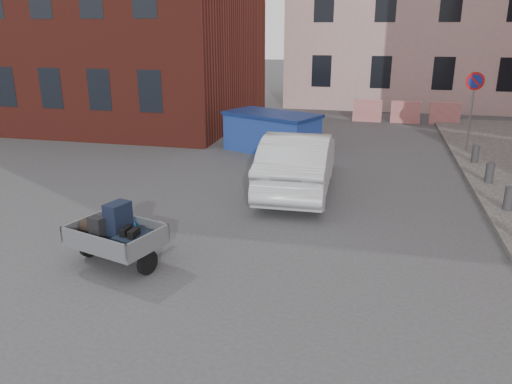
# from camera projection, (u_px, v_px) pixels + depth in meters

# --- Properties ---
(ground) EXTENTS (120.00, 120.00, 0.00)m
(ground) POSITION_uv_depth(u_px,v_px,m) (218.00, 249.00, 9.86)
(ground) COLOR #38383A
(ground) RESTS_ON ground
(far_building) EXTENTS (6.00, 6.00, 8.00)m
(far_building) POSITION_uv_depth(u_px,v_px,m) (30.00, 30.00, 33.30)
(far_building) COLOR maroon
(far_building) RESTS_ON ground
(no_parking_sign) EXTENTS (0.60, 0.09, 2.65)m
(no_parking_sign) POSITION_uv_depth(u_px,v_px,m) (473.00, 95.00, 16.67)
(no_parking_sign) COLOR gray
(no_parking_sign) RESTS_ON sidewalk
(bollards) EXTENTS (0.22, 9.02, 0.55)m
(bollards) POSITION_uv_depth(u_px,v_px,m) (509.00, 198.00, 11.56)
(bollards) COLOR #3A3A3D
(bollards) RESTS_ON sidewalk
(barriers) EXTENTS (4.70, 0.18, 1.00)m
(barriers) POSITION_uv_depth(u_px,v_px,m) (405.00, 112.00, 22.64)
(barriers) COLOR red
(barriers) RESTS_ON ground
(trailer) EXTENTS (1.85, 1.97, 1.20)m
(trailer) POSITION_uv_depth(u_px,v_px,m) (115.00, 234.00, 9.03)
(trailer) COLOR black
(trailer) RESTS_ON ground
(dumpster) EXTENTS (3.64, 2.87, 1.36)m
(dumpster) POSITION_uv_depth(u_px,v_px,m) (272.00, 132.00, 17.41)
(dumpster) COLOR navy
(dumpster) RESTS_ON ground
(silver_car) EXTENTS (1.84, 4.86, 1.58)m
(silver_car) POSITION_uv_depth(u_px,v_px,m) (298.00, 162.00, 13.18)
(silver_car) COLOR silver
(silver_car) RESTS_ON ground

